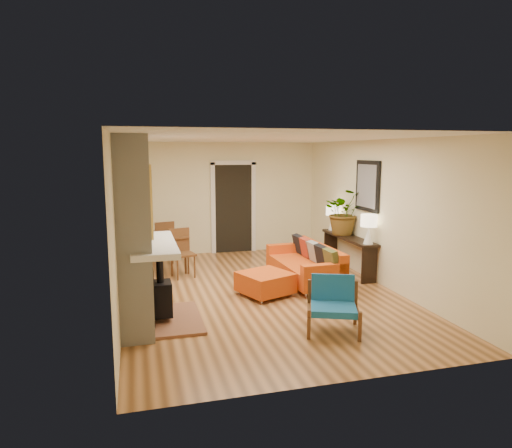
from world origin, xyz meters
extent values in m
plane|color=#BF8149|center=(0.00, 0.00, 0.00)|extent=(6.50, 6.50, 0.00)
plane|color=white|center=(0.00, 0.00, 2.60)|extent=(6.50, 6.50, 0.00)
plane|color=#F8EFC2|center=(0.00, 3.25, 1.30)|extent=(4.50, 0.00, 4.50)
plane|color=#F8EFC2|center=(0.00, -3.25, 1.30)|extent=(4.50, 0.00, 4.50)
plane|color=#F8EFC2|center=(-2.25, 0.00, 1.30)|extent=(0.00, 6.50, 6.50)
plane|color=#F8EFC2|center=(2.25, 0.00, 1.30)|extent=(0.00, 6.50, 6.50)
cube|color=black|center=(0.25, 3.22, 1.05)|extent=(0.88, 0.06, 2.10)
cube|color=white|center=(-0.24, 3.21, 1.05)|extent=(0.10, 0.08, 2.18)
cube|color=white|center=(0.74, 3.21, 1.05)|extent=(0.10, 0.08, 2.18)
cube|color=white|center=(0.25, 3.21, 2.13)|extent=(1.08, 0.08, 0.10)
cube|color=black|center=(2.22, 0.40, 1.75)|extent=(0.04, 0.85, 0.95)
cube|color=slate|center=(2.19, 0.40, 1.75)|extent=(0.01, 0.70, 0.80)
cube|color=black|center=(-2.21, 0.35, 1.42)|extent=(0.06, 0.95, 0.02)
cube|color=black|center=(-2.21, 0.35, 1.72)|extent=(0.06, 0.95, 0.02)
cube|color=white|center=(-2.04, -1.00, 1.86)|extent=(0.42, 1.50, 1.48)
cube|color=white|center=(-2.04, -1.00, 0.56)|extent=(0.42, 1.50, 1.12)
cube|color=white|center=(-1.79, -1.00, 1.12)|extent=(0.60, 1.68, 0.08)
cube|color=black|center=(-1.83, -1.00, 0.45)|extent=(0.03, 0.72, 0.78)
cube|color=brown|center=(-1.53, -1.00, 0.02)|extent=(0.75, 1.30, 0.04)
cube|color=black|center=(-1.71, -1.00, 0.34)|extent=(0.30, 0.36, 0.48)
cylinder|color=black|center=(-1.71, -1.00, 0.78)|extent=(0.10, 0.10, 0.40)
cube|color=gold|center=(-1.82, -1.00, 1.75)|extent=(0.04, 0.95, 0.95)
cube|color=silver|center=(-1.80, -1.00, 1.75)|extent=(0.01, 0.82, 0.82)
cylinder|color=silver|center=(0.67, -0.50, 0.05)|extent=(0.04, 0.04, 0.09)
cylinder|color=silver|center=(1.31, -0.47, 0.05)|extent=(0.04, 0.04, 0.09)
cylinder|color=silver|center=(0.60, 1.20, 0.05)|extent=(0.04, 0.04, 0.09)
cylinder|color=silver|center=(1.24, 1.22, 0.05)|extent=(0.04, 0.04, 0.09)
cube|color=orange|center=(0.96, 0.36, 0.23)|extent=(0.90, 1.95, 0.27)
cube|color=orange|center=(1.28, 0.37, 0.53)|extent=(0.26, 1.92, 0.32)
cube|color=orange|center=(0.99, -0.51, 0.46)|extent=(0.83, 0.20, 0.18)
cube|color=orange|center=(0.92, 1.24, 0.46)|extent=(0.83, 0.20, 0.18)
cube|color=#4D5022|center=(1.18, -0.36, 0.57)|extent=(0.20, 0.37, 0.38)
cube|color=black|center=(1.16, 0.00, 0.57)|extent=(0.20, 0.37, 0.38)
cube|color=gray|center=(1.15, 0.37, 0.57)|extent=(0.20, 0.37, 0.38)
cube|color=#A1311D|center=(1.14, 0.69, 0.57)|extent=(0.20, 0.37, 0.38)
cube|color=black|center=(1.12, 1.05, 0.57)|extent=(0.20, 0.37, 0.38)
cylinder|color=silver|center=(-0.12, -0.62, 0.03)|extent=(0.05, 0.05, 0.06)
cylinder|color=silver|center=(0.45, -0.39, 0.03)|extent=(0.05, 0.05, 0.06)
cylinder|color=silver|center=(-0.36, -0.04, 0.03)|extent=(0.05, 0.05, 0.06)
cylinder|color=silver|center=(0.22, 0.19, 0.03)|extent=(0.05, 0.05, 0.06)
cube|color=orange|center=(0.05, -0.22, 0.22)|extent=(0.99, 0.99, 0.33)
cube|color=brown|center=(0.19, -1.84, 0.27)|extent=(0.29, 0.64, 0.04)
cube|color=brown|center=(0.08, -2.11, 0.20)|extent=(0.06, 0.06, 0.39)
cube|color=brown|center=(0.30, -1.56, 0.31)|extent=(0.06, 0.06, 0.62)
cube|color=brown|center=(0.79, -2.07, 0.27)|extent=(0.29, 0.64, 0.04)
cube|color=brown|center=(0.68, -2.35, 0.20)|extent=(0.06, 0.06, 0.39)
cube|color=brown|center=(0.90, -1.80, 0.31)|extent=(0.06, 0.06, 0.62)
cube|color=#1E6FB9|center=(0.49, -1.96, 0.32)|extent=(0.75, 0.73, 0.09)
cube|color=#1E6FB9|center=(0.59, -1.71, 0.54)|extent=(0.60, 0.36, 0.37)
cube|color=brown|center=(-1.46, 1.86, 0.74)|extent=(0.91, 1.13, 0.04)
cylinder|color=brown|center=(-1.63, 1.37, 0.36)|extent=(0.05, 0.05, 0.72)
cylinder|color=brown|center=(-1.09, 1.51, 0.36)|extent=(0.05, 0.05, 0.72)
cylinder|color=brown|center=(-1.84, 2.20, 0.36)|extent=(0.05, 0.05, 0.72)
cylinder|color=brown|center=(-1.29, 2.34, 0.36)|extent=(0.05, 0.05, 0.72)
cube|color=brown|center=(-1.16, 1.26, 0.45)|extent=(0.51, 0.51, 0.04)
cube|color=brown|center=(-1.21, 1.46, 0.70)|extent=(0.41, 0.14, 0.46)
cylinder|color=brown|center=(-1.29, 1.06, 0.22)|extent=(0.04, 0.04, 0.44)
cylinder|color=brown|center=(-0.96, 1.14, 0.22)|extent=(0.04, 0.04, 0.44)
cylinder|color=brown|center=(-1.37, 1.39, 0.22)|extent=(0.04, 0.04, 0.44)
cylinder|color=brown|center=(-1.04, 1.47, 0.22)|extent=(0.04, 0.04, 0.44)
cube|color=brown|center=(-1.47, 2.52, 0.45)|extent=(0.51, 0.51, 0.04)
cube|color=brown|center=(-1.43, 2.33, 0.70)|extent=(0.41, 0.14, 0.46)
cylinder|color=brown|center=(-1.60, 2.31, 0.22)|extent=(0.04, 0.04, 0.44)
cylinder|color=brown|center=(-1.27, 2.40, 0.22)|extent=(0.04, 0.04, 0.44)
cylinder|color=brown|center=(-1.68, 2.64, 0.22)|extent=(0.04, 0.04, 0.44)
cylinder|color=brown|center=(-1.35, 2.72, 0.22)|extent=(0.04, 0.04, 0.44)
cube|color=black|center=(2.07, 0.80, 0.70)|extent=(0.34, 1.85, 0.05)
cube|color=black|center=(2.07, -0.05, 0.34)|extent=(0.30, 0.04, 0.68)
cube|color=black|center=(2.07, 1.65, 0.34)|extent=(0.30, 0.04, 0.68)
cone|color=white|center=(2.07, 0.03, 0.88)|extent=(0.18, 0.18, 0.30)
cylinder|color=white|center=(2.07, 0.03, 1.05)|extent=(0.03, 0.03, 0.06)
cylinder|color=#FFEABF|center=(2.07, 0.03, 1.16)|extent=(0.30, 0.30, 0.22)
cone|color=white|center=(2.07, 1.57, 0.88)|extent=(0.18, 0.18, 0.30)
cylinder|color=white|center=(2.07, 1.57, 1.05)|extent=(0.03, 0.03, 0.06)
cylinder|color=#FFEABF|center=(2.07, 1.57, 1.16)|extent=(0.30, 0.30, 0.22)
imported|color=#1E5919|center=(2.06, 1.01, 1.19)|extent=(0.96, 0.86, 0.93)
camera|label=1|loc=(-2.01, -7.31, 2.39)|focal=32.00mm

